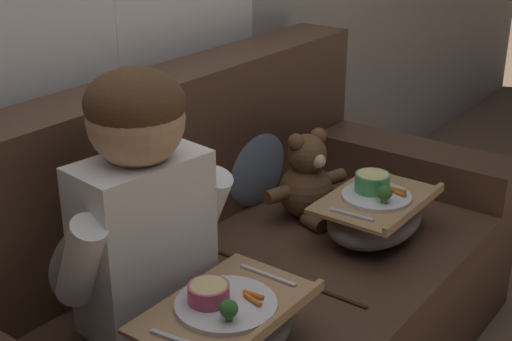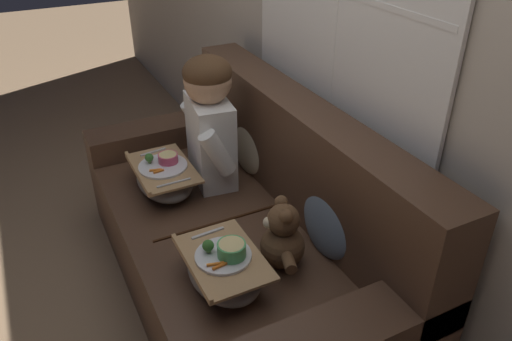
% 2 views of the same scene
% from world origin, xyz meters
% --- Properties ---
extents(couch, '(1.97, 0.98, 0.98)m').
position_xyz_m(couch, '(0.00, 0.07, 0.34)').
color(couch, '#4C3323').
rests_on(couch, ground_plane).
extents(throw_pillow_behind_child, '(0.37, 0.18, 0.38)m').
position_xyz_m(throw_pillow_behind_child, '(-0.38, 0.31, 0.63)').
color(throw_pillow_behind_child, '#C1B293').
rests_on(throw_pillow_behind_child, couch).
extents(throw_pillow_behind_teddy, '(0.38, 0.18, 0.39)m').
position_xyz_m(throw_pillow_behind_teddy, '(0.38, 0.31, 0.63)').
color(throw_pillow_behind_teddy, slate).
rests_on(throw_pillow_behind_teddy, couch).
extents(child_figure, '(0.50, 0.26, 0.68)m').
position_xyz_m(child_figure, '(-0.38, 0.07, 0.83)').
color(child_figure, white).
rests_on(child_figure, couch).
extents(teddy_bear, '(0.33, 0.24, 0.31)m').
position_xyz_m(teddy_bear, '(0.38, 0.06, 0.58)').
color(teddy_bear, brown).
rests_on(teddy_bear, couch).
extents(lap_tray_child, '(0.44, 0.28, 0.20)m').
position_xyz_m(lap_tray_child, '(-0.38, -0.20, 0.53)').
color(lap_tray_child, slate).
rests_on(lap_tray_child, child_figure).
extents(lap_tray_teddy, '(0.41, 0.28, 0.21)m').
position_xyz_m(lap_tray_teddy, '(0.38, -0.20, 0.53)').
color(lap_tray_teddy, slate).
rests_on(lap_tray_teddy, teddy_bear).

